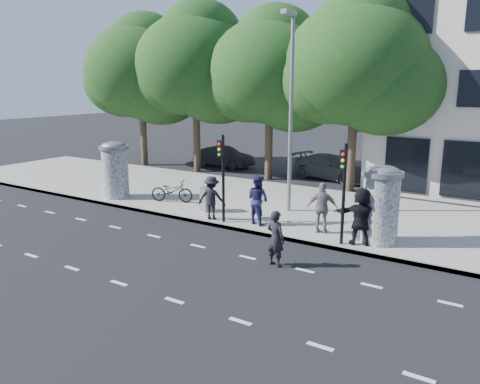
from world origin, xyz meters
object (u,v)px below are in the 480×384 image
Objects in this scene: ad_column_left at (115,168)px; ped_e at (322,208)px; ad_column_right at (381,203)px; car_right at (332,167)px; traffic_pole_near at (222,170)px; ped_c at (258,200)px; street_lamp at (291,99)px; ped_d at (212,198)px; man_road at (276,238)px; cabinet_right at (365,223)px; bicycle at (172,191)px; ped_f at (361,216)px; car_mid at (224,157)px; cabinet_left at (206,199)px; traffic_pole_far at (344,184)px.

ad_column_left reaches higher than ped_e.
ad_column_right is 0.55× the size of car_right.
traffic_pole_near reaches higher than ad_column_left.
ped_c is (1.23, 0.57, -1.13)m from traffic_pole_near.
ad_column_left is at bearing 12.34° from ped_c.
ped_d is (-2.03, -2.70, -3.78)m from street_lamp.
man_road is at bearing 72.65° from ped_e.
ad_column_right is 2.21× the size of cabinet_right.
ad_column_right is 2.10m from ped_e.
man_road is 3.78m from cabinet_right.
ped_f is at bearing -118.19° from bicycle.
ped_e is 0.46× the size of car_mid.
ped_d is at bearing -173.24° from ad_column_right.
ped_e is at bearing -40.22° from street_lamp.
cabinet_left is (-1.51, 0.98, -1.57)m from traffic_pole_near.
ad_column_right reaches higher than ped_e.
traffic_pole_near is at bearing 38.21° from ped_c.
ad_column_left reaches higher than man_road.
traffic_pole_near is 2.39m from cabinet_left.
car_right is at bearing 103.08° from cabinet_left.
street_lamp is 5.07m from ped_d.
cabinet_right is (1.67, 3.39, -0.12)m from man_road.
cabinet_right is (1.56, 0.05, -0.33)m from ped_e.
traffic_pole_far is (4.80, 0.00, 0.00)m from traffic_pole_near.
ad_column_left is 6.02m from ped_d.
street_lamp is at bearing 140.12° from traffic_pole_far.
ad_column_right is 11.54m from car_right.
cabinet_left is 0.25× the size of car_mid.
ped_d is at bearing 166.90° from traffic_pole_near.
traffic_pole_far reaches higher than ped_c.
street_lamp is (1.40, 2.84, 2.56)m from traffic_pole_near.
ad_column_right is at bearing 166.19° from ped_e.
ad_column_left is 3.04m from bicycle.
ped_e is (2.36, -1.99, -3.72)m from street_lamp.
man_road is (3.65, -2.49, -1.36)m from traffic_pole_near.
ped_d is 1.44× the size of cabinet_right.
car_right is (-3.48, 13.44, -0.17)m from man_road.
ad_column_left is at bearing -154.28° from cabinet_left.
cabinet_right is (6.83, -0.08, 0.09)m from cabinet_left.
traffic_pole_far reaches higher than cabinet_left.
traffic_pole_near is (6.60, -0.71, 0.69)m from ad_column_left.
traffic_pole_far is 6.58m from cabinet_left.
car_mid is (-7.42, 10.94, -1.56)m from traffic_pole_near.
street_lamp is 4.34m from ped_c.
street_lamp reaches higher than ad_column_left.
traffic_pole_near is at bearing 149.42° from ped_d.
car_right is at bearing -64.40° from man_road.
ped_c reaches higher than car_right.
cabinet_left is at bearing 4.87° from ped_c.
ped_f is (-0.46, -0.56, -0.41)m from ad_column_right.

